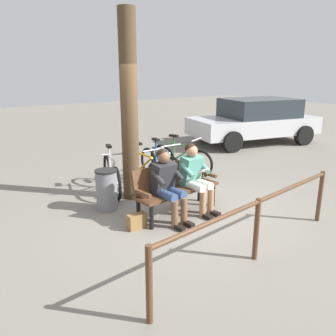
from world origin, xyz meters
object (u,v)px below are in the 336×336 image
at_px(handbag, 137,221).
at_px(parked_car, 255,120).
at_px(bench, 175,185).
at_px(person_reading, 195,174).
at_px(tree_trunk, 129,109).
at_px(bicycle_silver, 143,170).
at_px(litter_bin, 107,190).
at_px(bicycle_blue, 160,165).
at_px(bicycle_green, 180,159).
at_px(bicycle_purple, 112,175).
at_px(person_companion, 167,182).

xyz_separation_m(handbag, parked_car, (-6.49, -3.48, 0.65)).
distance_m(bench, person_reading, 0.39).
height_order(tree_trunk, bicycle_silver, tree_trunk).
xyz_separation_m(litter_bin, parked_car, (-6.55, -2.51, 0.41)).
xyz_separation_m(bench, parked_car, (-5.63, -3.29, 0.27)).
relative_size(litter_bin, bicycle_blue, 0.44).
bearing_deg(bench, bicycle_silver, -106.14).
height_order(bicycle_silver, parked_car, parked_car).
height_order(bicycle_green, bicycle_blue, same).
height_order(tree_trunk, bicycle_green, tree_trunk).
height_order(person_reading, bicycle_silver, person_reading).
xyz_separation_m(litter_bin, bicycle_purple, (-0.48, -0.81, -0.01)).
relative_size(person_reading, tree_trunk, 0.35).
relative_size(tree_trunk, bicycle_green, 2.22).
height_order(handbag, bicycle_silver, bicycle_silver).
xyz_separation_m(person_reading, tree_trunk, (0.60, -1.19, 1.06)).
height_order(litter_bin, bicycle_blue, bicycle_blue).
xyz_separation_m(bench, bicycle_purple, (0.44, -1.59, -0.15)).
bearing_deg(litter_bin, handbag, 93.34).
xyz_separation_m(litter_bin, bicycle_silver, (-1.15, -0.71, -0.01)).
distance_m(tree_trunk, bicycle_blue, 1.79).
relative_size(person_companion, bicycle_silver, 0.71).
relative_size(handbag, litter_bin, 0.41).
distance_m(handbag, bicycle_purple, 1.84).
bearing_deg(bicycle_purple, person_companion, 19.07).
relative_size(handbag, bicycle_blue, 0.18).
distance_m(person_companion, tree_trunk, 1.65).
bearing_deg(bicycle_purple, tree_trunk, 33.12).
distance_m(bench, bicycle_silver, 1.51).
xyz_separation_m(bench, handbag, (0.86, 0.19, -0.39)).
bearing_deg(tree_trunk, parked_car, -159.38).
bearing_deg(bicycle_blue, bench, -25.01).
distance_m(bicycle_green, bicycle_blue, 0.68).
xyz_separation_m(person_companion, parked_car, (-5.92, -3.49, 0.11)).
height_order(handbag, litter_bin, litter_bin).
relative_size(bicycle_blue, parked_car, 0.37).
bearing_deg(parked_car, handbag, 40.32).
bearing_deg(bench, parked_car, -156.92).
bearing_deg(person_reading, bench, -27.38).
height_order(bench, tree_trunk, tree_trunk).
xyz_separation_m(person_companion, litter_bin, (0.62, -0.98, -0.30)).
bearing_deg(tree_trunk, person_companion, 88.48).
bearing_deg(litter_bin, bicycle_blue, -153.34).
relative_size(person_companion, bicycle_blue, 0.71).
distance_m(bicycle_silver, parked_car, 5.70).
bearing_deg(bicycle_silver, bicycle_purple, -99.70).
xyz_separation_m(bench, bicycle_blue, (-0.76, -1.62, -0.15)).
distance_m(tree_trunk, bicycle_green, 2.28).
bearing_deg(person_reading, person_companion, -0.05).
xyz_separation_m(person_reading, person_companion, (0.64, 0.08, -0.00)).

